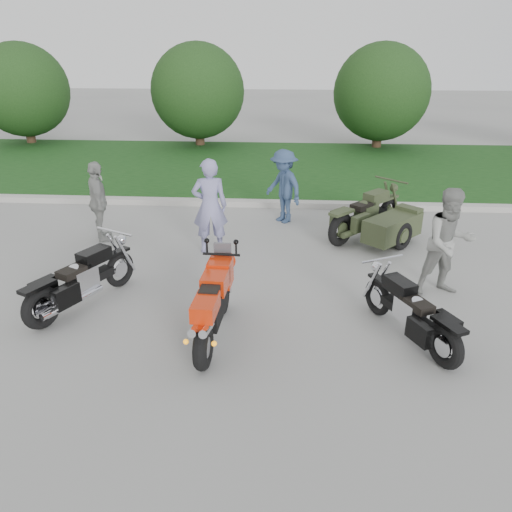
# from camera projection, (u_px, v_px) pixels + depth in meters

# --- Properties ---
(ground) EXTENTS (80.00, 80.00, 0.00)m
(ground) POSITION_uv_depth(u_px,v_px,m) (245.00, 327.00, 7.57)
(ground) COLOR #A0A09A
(ground) RESTS_ON ground
(curb) EXTENTS (60.00, 0.30, 0.15)m
(curb) POSITION_uv_depth(u_px,v_px,m) (265.00, 204.00, 13.03)
(curb) COLOR #ADAAA3
(curb) RESTS_ON ground
(grass_strip) EXTENTS (60.00, 8.00, 0.14)m
(grass_strip) POSITION_uv_depth(u_px,v_px,m) (271.00, 167.00, 16.83)
(grass_strip) COLOR #25581E
(grass_strip) RESTS_ON ground
(tree_far_left) EXTENTS (3.60, 3.60, 4.00)m
(tree_far_left) POSITION_uv_depth(u_px,v_px,m) (23.00, 90.00, 19.68)
(tree_far_left) COLOR #3F2B1C
(tree_far_left) RESTS_ON ground
(tree_mid_left) EXTENTS (3.60, 3.60, 4.00)m
(tree_mid_left) POSITION_uv_depth(u_px,v_px,m) (198.00, 91.00, 19.24)
(tree_mid_left) COLOR #3F2B1C
(tree_mid_left) RESTS_ON ground
(tree_mid_right) EXTENTS (3.60, 3.60, 4.00)m
(tree_mid_right) POSITION_uv_depth(u_px,v_px,m) (381.00, 92.00, 18.81)
(tree_mid_right) COLOR #3F2B1C
(tree_mid_right) RESTS_ON ground
(sportbike_red) EXTENTS (0.40, 2.09, 0.99)m
(sportbike_red) POSITION_uv_depth(u_px,v_px,m) (213.00, 304.00, 7.03)
(sportbike_red) COLOR black
(sportbike_red) RESTS_ON ground
(cruiser_left) EXTENTS (1.14, 2.10, 0.87)m
(cruiser_left) POSITION_uv_depth(u_px,v_px,m) (79.00, 283.00, 7.94)
(cruiser_left) COLOR black
(cruiser_left) RESTS_ON ground
(cruiser_right) EXTENTS (1.07, 1.95, 0.81)m
(cruiser_right) POSITION_uv_depth(u_px,v_px,m) (414.00, 315.00, 7.06)
(cruiser_right) COLOR black
(cruiser_right) RESTS_ON ground
(cruiser_sidecar) EXTENTS (2.07, 2.22, 0.95)m
(cruiser_sidecar) POSITION_uv_depth(u_px,v_px,m) (380.00, 223.00, 10.57)
(cruiser_sidecar) COLOR black
(cruiser_sidecar) RESTS_ON ground
(person_stripe) EXTENTS (0.77, 0.57, 1.93)m
(person_stripe) POSITION_uv_depth(u_px,v_px,m) (210.00, 206.00, 9.91)
(person_stripe) COLOR #8886B6
(person_stripe) RESTS_ON ground
(person_grey) EXTENTS (1.03, 0.87, 1.85)m
(person_grey) POSITION_uv_depth(u_px,v_px,m) (449.00, 243.00, 8.23)
(person_grey) COLOR gray
(person_grey) RESTS_ON ground
(person_denim) EXTENTS (1.22, 1.26, 1.72)m
(person_denim) POSITION_uv_depth(u_px,v_px,m) (284.00, 186.00, 11.64)
(person_denim) COLOR #324769
(person_denim) RESTS_ON ground
(person_back) EXTENTS (0.79, 1.09, 1.72)m
(person_back) POSITION_uv_depth(u_px,v_px,m) (98.00, 202.00, 10.54)
(person_back) COLOR gray
(person_back) RESTS_ON ground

